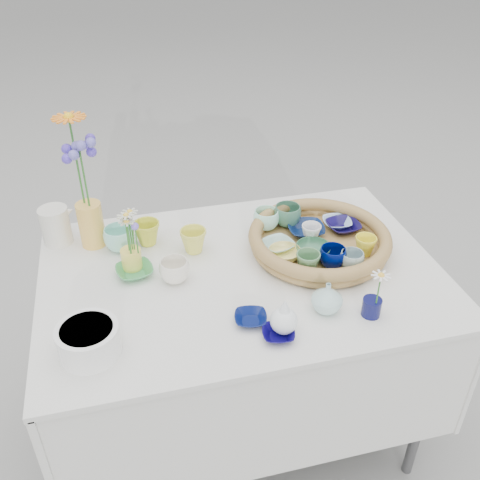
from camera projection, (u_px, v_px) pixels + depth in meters
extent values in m
plane|color=#9E9E96|center=(241.00, 424.00, 2.13)|extent=(80.00, 80.00, 0.00)
imported|color=#0B1E4C|center=(306.00, 230.00, 1.84)|extent=(0.14, 0.14, 0.03)
imported|color=#100A3F|center=(343.00, 226.00, 1.87)|extent=(0.12, 0.12, 0.03)
imported|color=yellow|center=(365.00, 246.00, 1.73)|extent=(0.08, 0.08, 0.07)
imported|color=#418058|center=(313.00, 250.00, 1.74)|extent=(0.12, 0.12, 0.04)
imported|color=#538555|center=(308.00, 263.00, 1.65)|extent=(0.10, 0.10, 0.07)
imported|color=#A1D0C4|center=(278.00, 245.00, 1.77)|extent=(0.13, 0.13, 0.03)
imported|color=#B0FCE2|center=(266.00, 219.00, 1.86)|extent=(0.11, 0.11, 0.07)
imported|color=white|center=(311.00, 233.00, 1.80)|extent=(0.08, 0.08, 0.06)
imported|color=#A7CEFC|center=(337.00, 223.00, 1.89)|extent=(0.11, 0.11, 0.02)
imported|color=#000B50|center=(333.00, 257.00, 1.68)|extent=(0.11, 0.11, 0.07)
imported|color=#FFE479|center=(285.00, 254.00, 1.72)|extent=(0.14, 0.14, 0.03)
imported|color=#99B7B3|center=(352.00, 260.00, 1.67)|extent=(0.08, 0.08, 0.06)
imported|color=#3B6E54|center=(287.00, 216.00, 1.88)|extent=(0.12, 0.12, 0.08)
imported|color=gold|center=(147.00, 233.00, 1.81)|extent=(0.10, 0.10, 0.08)
imported|color=#E3E052|center=(194.00, 241.00, 1.77)|extent=(0.10, 0.10, 0.08)
imported|color=#419C59|center=(135.00, 271.00, 1.68)|extent=(0.13, 0.13, 0.03)
imported|color=white|center=(174.00, 271.00, 1.64)|extent=(0.12, 0.12, 0.07)
imported|color=#07134D|center=(251.00, 319.00, 1.50)|extent=(0.11, 0.11, 0.02)
imported|color=#92E0CB|center=(119.00, 239.00, 1.79)|extent=(0.13, 0.13, 0.08)
imported|color=#0B054E|center=(278.00, 334.00, 1.45)|extent=(0.10, 0.10, 0.02)
imported|color=#AED7D1|center=(327.00, 297.00, 1.52)|extent=(0.11, 0.11, 0.09)
cylinder|color=#0D0F45|center=(371.00, 307.00, 1.52)|extent=(0.06, 0.06, 0.05)
cylinder|color=#F5BB4E|center=(91.00, 224.00, 1.79)|extent=(0.10, 0.10, 0.16)
cylinder|color=#FFE356|center=(132.00, 259.00, 1.70)|extent=(0.08, 0.08, 0.07)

